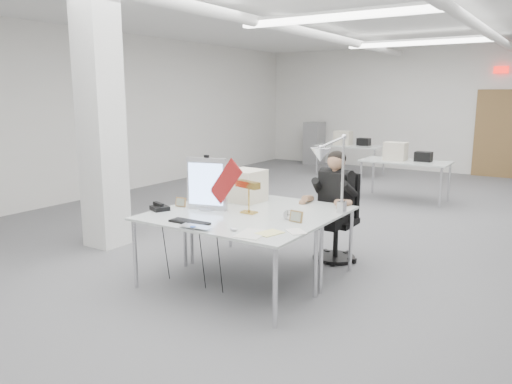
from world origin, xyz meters
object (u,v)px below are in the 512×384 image
Objects in this scene: desk_main at (223,222)px; architect_lamp at (333,175)px; laptop at (193,228)px; beige_monitor at (246,186)px; desk_phone at (160,208)px; seated_person at (336,188)px; bankers_lamp at (249,199)px; office_chair at (336,221)px; monitor at (207,184)px.

desk_main is 2.06× the size of architect_lamp.
beige_monitor is (-0.29, 1.31, 0.17)m from laptop.
desk_phone is (-0.81, 0.42, 0.01)m from laptop.
laptop is (-0.03, -0.42, 0.03)m from desk_main.
desk_phone reaches higher than laptop.
beige_monitor is (-0.86, -0.62, 0.04)m from seated_person.
bankers_lamp is 0.60m from beige_monitor.
architect_lamp is (0.31, -0.84, 0.71)m from office_chair.
seated_person reaches higher than desk_phone.
office_chair reaches higher than desk_phone.
seated_person is 1.55m from monitor.
seated_person reaches higher than bankers_lamp.
beige_monitor reaches higher than office_chair.
monitor is (-0.43, 0.31, 0.29)m from desk_main.
monitor reaches higher than laptop.
seated_person reaches higher than office_chair.
desk_main is at bearing 24.08° from desk_phone.
desk_phone is (-1.38, -1.56, 0.29)m from office_chair.
office_chair is at bearing 116.08° from architect_lamp.
desk_main is 0.61m from monitor.
office_chair is at bearing 70.97° from desk_main.
bankers_lamp reaches higher than office_chair.
bankers_lamp reaches higher than desk_phone.
architect_lamp is at bearing 47.40° from laptop.
office_chair is (0.54, 1.56, -0.26)m from desk_main.
laptop is 1.50m from architect_lamp.
desk_main is 1.67m from office_chair.
office_chair is at bearing 69.10° from laptop.
monitor is (-0.97, -1.25, 0.55)m from office_chair.
desk_main is 4.60× the size of beige_monitor.
beige_monitor is at bearing 142.72° from bankers_lamp.
office_chair is 1.32m from bankers_lamp.
bankers_lamp is (-0.50, -1.10, 0.01)m from seated_person.
office_chair is 2.08m from laptop.
beige_monitor is at bearing -130.46° from seated_person.
office_chair is 2.10m from desk_phone.
desk_main is 0.42m from laptop.
monitor is at bearing 144.43° from desk_main.
laptop reaches higher than desk_main.
office_chair is at bearing 103.79° from seated_person.
desk_phone is (-0.88, -0.41, -0.13)m from bankers_lamp.
laptop is at bearing -75.51° from monitor.
beige_monitor is (-0.32, 0.89, 0.20)m from desk_main.
seated_person is at bearing -76.21° from office_chair.
office_chair is 1.18m from beige_monitor.
beige_monitor is 0.45× the size of architect_lamp.
beige_monitor is (0.52, 0.89, 0.16)m from desk_phone.
architect_lamp is at bearing 3.08° from monitor.
seated_person is 3.14× the size of bankers_lamp.
desk_main is at bearing -50.08° from monitor.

